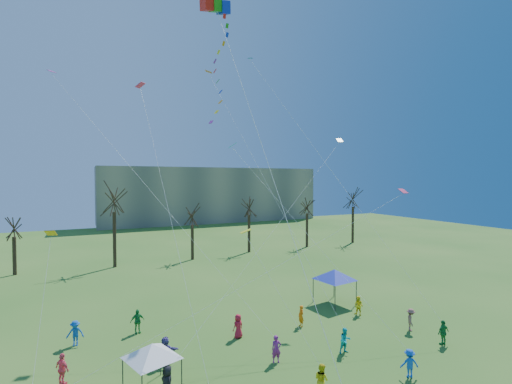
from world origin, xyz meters
name	(u,v)px	position (x,y,z in m)	size (l,w,h in m)	color
distant_building	(211,195)	(22.00, 82.00, 7.50)	(60.00, 14.00, 15.00)	gray
bare_tree_row	(201,211)	(5.21, 36.77, 7.07)	(71.45, 8.16, 11.59)	black
big_box_kite	(224,70)	(-1.81, 7.91, 19.01)	(2.24, 7.22, 24.78)	red
canopy_tent_white	(152,351)	(-7.05, 5.41, 2.27)	(3.40, 3.40, 2.69)	#3F3F44
canopy_tent_blue	(335,275)	(10.93, 12.33, 2.76)	(4.31, 4.31, 3.26)	#3F3F44
festival_crowd	(241,349)	(-1.41, 6.12, 0.87)	(26.05, 14.20, 1.83)	red
small_kites_aloft	(236,148)	(0.39, 11.13, 14.21)	(25.96, 18.37, 33.00)	#E5A00C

